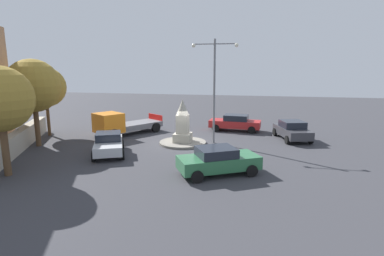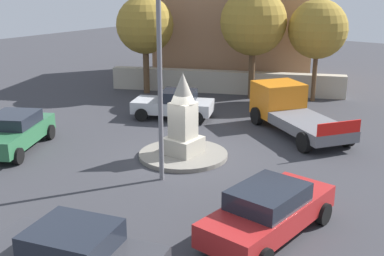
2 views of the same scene
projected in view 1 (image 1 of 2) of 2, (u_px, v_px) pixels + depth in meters
name	position (u px, v px, depth m)	size (l,w,h in m)	color
ground_plane	(183.00, 144.00, 23.16)	(80.00, 80.00, 0.00)	#38383D
traffic_island	(183.00, 143.00, 23.14)	(3.48, 3.48, 0.17)	gray
monument	(183.00, 123.00, 22.85)	(1.25, 1.25, 3.18)	#B2AA99
streetlamp	(214.00, 81.00, 22.52)	(3.37, 0.28, 7.63)	slate
car_silver_waiting	(109.00, 144.00, 20.29)	(3.20, 4.28, 1.42)	#B7BABF
car_red_approaching	(235.00, 123.00, 27.65)	(4.60, 2.18, 1.46)	#B22323
car_green_far_side	(218.00, 160.00, 16.50)	(4.63, 3.66, 1.49)	#2D6B42
car_dark_grey_passing	(292.00, 130.00, 24.36)	(2.86, 4.37, 1.50)	#38383D
truck_orange_near_island	(121.00, 124.00, 25.86)	(4.92, 5.91, 1.99)	orange
stone_boundary_wall	(15.00, 143.00, 20.61)	(14.15, 0.70, 1.34)	#B2AA99
tree_mid_cluster	(33.00, 86.00, 21.69)	(3.73, 3.73, 6.23)	brown
tree_far_corner	(45.00, 87.00, 25.13)	(3.25, 3.25, 5.67)	brown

